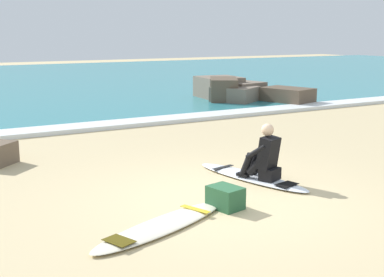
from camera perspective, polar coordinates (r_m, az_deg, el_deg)
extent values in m
plane|color=#CCB584|center=(7.93, 3.69, -6.67)|extent=(80.00, 80.00, 0.00)
cube|color=white|center=(13.82, -11.67, 1.26)|extent=(80.00, 0.90, 0.11)
ellipsoid|color=silver|center=(9.01, 6.55, -4.24)|extent=(1.02, 2.48, 0.07)
cube|color=black|center=(9.44, 3.47, -3.19)|extent=(0.49, 0.20, 0.01)
cube|color=black|center=(8.52, 10.47, -5.02)|extent=(0.41, 0.31, 0.01)
cube|color=black|center=(8.71, 8.63, -3.89)|extent=(0.39, 0.36, 0.20)
cylinder|color=black|center=(8.68, 7.28, -2.87)|extent=(0.28, 0.43, 0.43)
cylinder|color=black|center=(8.78, 6.09, -2.88)|extent=(0.20, 0.28, 0.42)
cube|color=black|center=(8.87, 5.67, -4.03)|extent=(0.17, 0.24, 0.05)
cylinder|color=black|center=(8.85, 7.97, -2.62)|extent=(0.28, 0.43, 0.43)
cylinder|color=black|center=(8.97, 6.90, -2.59)|extent=(0.20, 0.28, 0.42)
cube|color=black|center=(9.06, 6.52, -3.71)|extent=(0.17, 0.24, 0.05)
cube|color=black|center=(8.64, 8.48, -1.61)|extent=(0.42, 0.39, 0.57)
sphere|color=beige|center=(8.58, 8.38, 0.96)|extent=(0.21, 0.21, 0.21)
cylinder|color=black|center=(8.60, 7.14, -1.47)|extent=(0.22, 0.40, 0.31)
cylinder|color=black|center=(8.83, 8.12, -1.15)|extent=(0.22, 0.40, 0.31)
ellipsoid|color=#EFE5C6|center=(6.78, -3.26, -9.58)|extent=(2.43, 1.34, 0.07)
cube|color=gold|center=(7.25, 0.37, -7.83)|extent=(0.26, 0.48, 0.01)
cube|color=#4C400C|center=(6.27, -8.12, -11.15)|extent=(0.35, 0.43, 0.01)
cube|color=brown|center=(18.57, 10.53, 4.66)|extent=(1.55, 1.94, 0.58)
cube|color=brown|center=(18.69, 3.53, 5.35)|extent=(1.70, 1.99, 0.89)
cube|color=#756656|center=(19.49, 2.98, 5.59)|extent=(1.61, 1.71, 0.87)
cube|color=#756656|center=(18.42, 4.79, 4.81)|extent=(1.85, 1.89, 0.61)
cube|color=#756656|center=(19.40, 5.41, 5.26)|extent=(1.61, 1.70, 0.70)
cube|color=#285B38|center=(7.47, 3.72, -6.55)|extent=(0.45, 0.54, 0.32)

